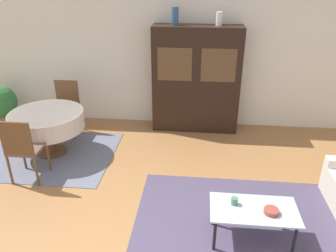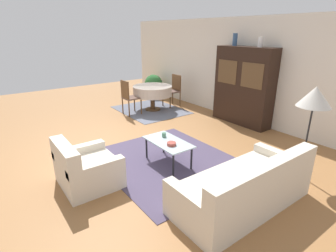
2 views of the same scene
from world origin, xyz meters
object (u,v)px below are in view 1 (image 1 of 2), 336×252
(coffee_table, at_px, (254,212))
(potted_plant, at_px, (0,104))
(dining_chair_near, at_px, (23,146))
(dining_chair_far, at_px, (66,104))
(display_cabinet, at_px, (196,80))
(cup, at_px, (234,201))
(bowl, at_px, (271,211))
(dining_table, at_px, (47,121))
(vase_tall, at_px, (175,16))
(vase_short, at_px, (219,19))

(coffee_table, height_order, potted_plant, potted_plant)
(dining_chair_near, xyz_separation_m, dining_chair_far, (0.00, 1.64, 0.00))
(display_cabinet, bearing_deg, cup, -79.80)
(display_cabinet, distance_m, bowl, 3.19)
(display_cabinet, relative_size, dining_chair_near, 1.97)
(dining_table, distance_m, potted_plant, 1.73)
(display_cabinet, distance_m, potted_plant, 3.89)
(coffee_table, xyz_separation_m, display_cabinet, (-0.74, 2.96, 0.59))
(cup, xyz_separation_m, potted_plant, (-4.36, 2.61, -0.02))
(potted_plant, bearing_deg, display_cabinet, 4.30)
(dining_chair_near, distance_m, bowl, 3.46)
(dining_chair_far, relative_size, vase_tall, 3.26)
(dining_table, height_order, vase_short, vase_short)
(display_cabinet, xyz_separation_m, cup, (0.52, -2.90, -0.50))
(dining_chair_near, height_order, potted_plant, dining_chair_near)
(display_cabinet, bearing_deg, potted_plant, -175.70)
(dining_table, bearing_deg, dining_chair_near, -90.00)
(cup, bearing_deg, dining_table, 150.73)
(coffee_table, xyz_separation_m, potted_plant, (-4.58, 2.67, 0.07))
(vase_short, bearing_deg, bowl, -79.56)
(coffee_table, distance_m, bowl, 0.20)
(dining_chair_near, xyz_separation_m, vase_tall, (2.01, 2.08, 1.56))
(cup, bearing_deg, vase_tall, 107.72)
(coffee_table, distance_m, potted_plant, 5.30)
(dining_chair_far, bearing_deg, cup, 139.95)
(display_cabinet, height_order, bowl, display_cabinet)
(dining_table, height_order, bowl, dining_table)
(dining_chair_near, height_order, vase_short, vase_short)
(dining_chair_far, xyz_separation_m, potted_plant, (-1.43, 0.14, -0.11))
(vase_short, distance_m, potted_plant, 4.51)
(display_cabinet, xyz_separation_m, vase_tall, (-0.41, 0.00, 1.15))
(display_cabinet, relative_size, dining_chair_far, 1.97)
(coffee_table, distance_m, display_cabinet, 3.11)
(cup, relative_size, vase_short, 0.37)
(dining_table, xyz_separation_m, vase_tall, (2.01, 1.26, 1.53))
(vase_tall, height_order, potted_plant, vase_tall)
(dining_chair_far, bearing_deg, vase_short, -171.09)
(display_cabinet, bearing_deg, bowl, -73.17)
(display_cabinet, distance_m, cup, 2.99)
(coffee_table, relative_size, vase_short, 4.22)
(vase_tall, bearing_deg, coffee_table, -68.93)
(cup, height_order, potted_plant, potted_plant)
(coffee_table, distance_m, dining_chair_near, 3.28)
(display_cabinet, xyz_separation_m, dining_table, (-2.41, -1.26, -0.39))
(display_cabinet, xyz_separation_m, bowl, (0.91, -3.02, -0.51))
(dining_chair_far, bearing_deg, dining_table, 90.00)
(vase_tall, bearing_deg, potted_plant, -175.18)
(dining_table, relative_size, bowl, 7.32)
(vase_short, bearing_deg, cup, -86.74)
(display_cabinet, relative_size, potted_plant, 2.38)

